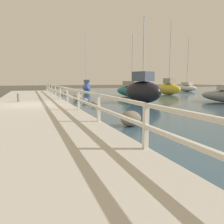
{
  "coord_description": "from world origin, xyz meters",
  "views": [
    {
      "loc": [
        -0.05,
        -13.57,
        1.69
      ],
      "look_at": [
        3.73,
        -3.57,
        0.12
      ],
      "focal_mm": 35.0,
      "sensor_mm": 36.0,
      "label": 1
    }
  ],
  "objects_px": {
    "mooring_bollard": "(19,97)",
    "sailboat_black": "(143,90)",
    "sailboat_yellow": "(169,88)",
    "sailboat_blue": "(87,87)",
    "sailboat_teal": "(132,90)",
    "sailboat_white": "(187,87)"
  },
  "relations": [
    {
      "from": "sailboat_white",
      "to": "sailboat_teal",
      "type": "xyz_separation_m",
      "value": [
        -12.47,
        -6.86,
        0.06
      ]
    },
    {
      "from": "sailboat_blue",
      "to": "sailboat_teal",
      "type": "xyz_separation_m",
      "value": [
        2.54,
        -8.67,
        -0.11
      ]
    },
    {
      "from": "sailboat_teal",
      "to": "sailboat_white",
      "type": "bearing_deg",
      "value": 12.51
    },
    {
      "from": "sailboat_blue",
      "to": "sailboat_teal",
      "type": "height_order",
      "value": "sailboat_blue"
    },
    {
      "from": "sailboat_black",
      "to": "sailboat_teal",
      "type": "relative_size",
      "value": 1.0
    },
    {
      "from": "mooring_bollard",
      "to": "sailboat_black",
      "type": "height_order",
      "value": "sailboat_black"
    },
    {
      "from": "sailboat_yellow",
      "to": "sailboat_blue",
      "type": "distance_m",
      "value": 10.83
    },
    {
      "from": "sailboat_yellow",
      "to": "sailboat_black",
      "type": "distance_m",
      "value": 10.05
    },
    {
      "from": "sailboat_black",
      "to": "sailboat_blue",
      "type": "height_order",
      "value": "sailboat_blue"
    },
    {
      "from": "sailboat_white",
      "to": "sailboat_blue",
      "type": "distance_m",
      "value": 15.13
    },
    {
      "from": "sailboat_teal",
      "to": "sailboat_blue",
      "type": "bearing_deg",
      "value": 90.06
    },
    {
      "from": "sailboat_white",
      "to": "mooring_bollard",
      "type": "bearing_deg",
      "value": -163.01
    },
    {
      "from": "sailboat_blue",
      "to": "mooring_bollard",
      "type": "bearing_deg",
      "value": -108.82
    },
    {
      "from": "sailboat_black",
      "to": "sailboat_blue",
      "type": "bearing_deg",
      "value": 70.05
    },
    {
      "from": "sailboat_yellow",
      "to": "sailboat_teal",
      "type": "distance_m",
      "value": 5.36
    },
    {
      "from": "sailboat_yellow",
      "to": "sailboat_black",
      "type": "bearing_deg",
      "value": -149.84
    },
    {
      "from": "sailboat_white",
      "to": "sailboat_black",
      "type": "bearing_deg",
      "value": -148.11
    },
    {
      "from": "sailboat_yellow",
      "to": "sailboat_black",
      "type": "relative_size",
      "value": 1.31
    },
    {
      "from": "mooring_bollard",
      "to": "sailboat_black",
      "type": "xyz_separation_m",
      "value": [
        8.5,
        -1.3,
        0.38
      ]
    },
    {
      "from": "sailboat_teal",
      "to": "sailboat_yellow",
      "type": "bearing_deg",
      "value": -4.07
    },
    {
      "from": "mooring_bollard",
      "to": "sailboat_black",
      "type": "distance_m",
      "value": 8.6
    },
    {
      "from": "mooring_bollard",
      "to": "sailboat_blue",
      "type": "xyz_separation_m",
      "value": [
        7.93,
        13.24,
        0.21
      ]
    }
  ]
}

